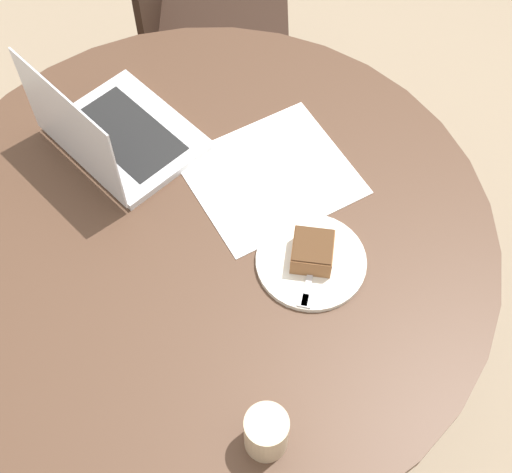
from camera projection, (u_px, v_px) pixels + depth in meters
name	position (u px, v px, depth m)	size (l,w,h in m)	color
ground_plane	(219.00, 369.00, 2.12)	(12.00, 12.00, 0.00)	gray
dining_table	(206.00, 258.00, 1.56)	(1.22, 1.22, 0.76)	#4C3323
chair	(195.00, 31.00, 2.16)	(0.53, 0.53, 0.98)	black
paper_document	(271.00, 175.00, 1.54)	(0.39, 0.36, 0.00)	white
plate	(311.00, 261.00, 1.42)	(0.22, 0.22, 0.01)	silver
cake_slice	(312.00, 251.00, 1.40)	(0.11, 0.11, 0.05)	brown
fork	(310.00, 277.00, 1.39)	(0.10, 0.16, 0.00)	silver
coffee_glass	(266.00, 433.00, 1.19)	(0.08, 0.08, 0.10)	#C6AD89
laptop	(113.00, 134.00, 1.55)	(0.36, 0.39, 0.25)	silver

